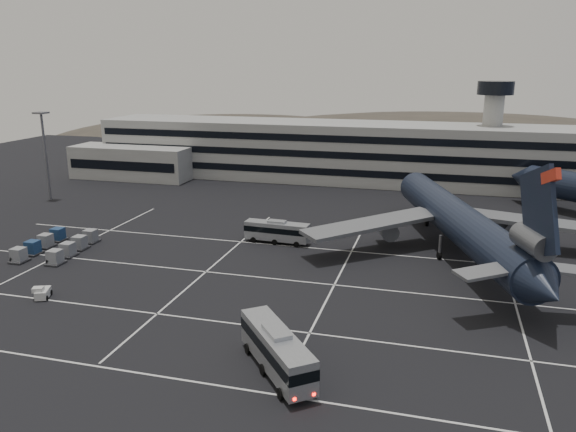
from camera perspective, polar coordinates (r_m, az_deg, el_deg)
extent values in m
plane|color=black|center=(73.03, -5.23, -7.19)|extent=(260.00, 260.00, 0.00)
cube|color=silver|center=(55.16, -13.54, -15.46)|extent=(90.00, 0.25, 0.01)
cube|color=silver|center=(64.59, -8.38, -10.40)|extent=(90.00, 0.25, 0.01)
cube|color=silver|center=(76.51, -4.18, -6.09)|extent=(90.00, 0.25, 0.01)
cube|color=silver|center=(89.04, -1.18, -2.95)|extent=(90.00, 0.25, 0.01)
cube|color=silver|center=(92.08, -21.67, -3.44)|extent=(0.25, 55.00, 0.01)
cube|color=silver|center=(80.33, -7.76, -5.14)|extent=(0.25, 55.00, 0.01)
cube|color=silver|center=(75.43, 5.02, -6.43)|extent=(0.25, 55.00, 0.01)
cube|color=silver|center=(75.07, 21.91, -7.64)|extent=(0.25, 55.00, 0.01)
cube|color=gray|center=(138.78, 5.21, 6.55)|extent=(120.00, 18.00, 14.00)
cube|color=black|center=(130.59, 4.45, 4.46)|extent=(118.00, 0.20, 1.60)
cube|color=black|center=(129.91, 4.49, 6.20)|extent=(118.00, 0.20, 1.60)
cube|color=black|center=(129.38, 4.52, 7.82)|extent=(118.00, 0.20, 1.60)
cube|color=gray|center=(145.66, -15.55, 5.27)|extent=(30.00, 10.00, 8.00)
cylinder|color=gray|center=(138.50, 19.91, 7.37)|extent=(4.40, 4.40, 22.00)
cylinder|color=black|center=(137.59, 20.35, 12.11)|extent=(8.00, 8.00, 3.00)
ellipsoid|color=#38332B|center=(250.75, -4.45, 6.39)|extent=(196.00, 140.00, 32.00)
ellipsoid|color=#38332B|center=(236.76, 16.61, 4.54)|extent=(252.00, 180.00, 44.00)
cylinder|color=slate|center=(127.45, -23.38, 5.51)|extent=(0.50, 0.50, 18.00)
cube|color=slate|center=(126.43, -23.81, 9.57)|extent=(2.40, 2.40, 0.35)
cylinder|color=black|center=(86.88, 16.93, -0.51)|extent=(20.31, 47.35, 5.60)
cone|color=black|center=(111.16, 12.50, 3.14)|extent=(6.73, 6.02, 5.60)
cone|color=black|center=(63.88, 24.80, -6.94)|extent=(6.35, 6.32, 5.04)
cube|color=black|center=(64.65, 24.13, 0.30)|extent=(3.43, 9.16, 10.97)
cube|color=red|center=(62.49, 25.15, 3.67)|extent=(1.53, 3.24, 2.24)
cylinder|color=#595B60|center=(65.92, 23.63, -2.36)|extent=(4.44, 6.54, 2.70)
cube|color=slate|center=(65.70, 19.82, -5.25)|extent=(8.10, 6.54, 0.87)
cube|color=slate|center=(69.33, 26.27, -4.89)|extent=(7.81, 3.99, 0.87)
cube|color=slate|center=(85.61, 8.55, -0.79)|extent=(20.35, 18.40, 1.75)
cylinder|color=#595B60|center=(89.52, 10.02, -1.28)|extent=(4.28, 6.07, 2.70)
cube|color=slate|center=(93.75, 23.71, -0.53)|extent=(22.32, 6.95, 1.75)
cylinder|color=#595B60|center=(95.51, 21.21, -1.05)|extent=(4.28, 6.07, 2.70)
cylinder|color=slate|center=(101.71, 13.97, 0.20)|extent=(0.44, 0.44, 3.00)
cylinder|color=black|center=(102.13, 13.91, -0.69)|extent=(0.82, 1.20, 1.10)
cylinder|color=slate|center=(84.88, 15.18, -2.86)|extent=(0.44, 0.44, 3.00)
cylinder|color=black|center=(85.39, 15.11, -3.91)|extent=(0.82, 1.20, 1.10)
cylinder|color=slate|center=(87.05, 19.20, -2.73)|extent=(0.44, 0.44, 3.00)
cylinder|color=black|center=(87.55, 19.11, -3.76)|extent=(0.82, 1.20, 1.10)
cone|color=black|center=(125.28, 22.57, 3.67)|extent=(7.08, 7.18, 5.60)
cube|color=gray|center=(53.17, -1.15, -13.42)|extent=(9.77, 11.28, 3.33)
cube|color=black|center=(52.98, -1.16, -13.04)|extent=(9.86, 11.36, 1.05)
cube|color=gray|center=(52.31, -1.17, -11.63)|extent=(3.46, 3.71, 0.39)
cylinder|color=black|center=(50.21, -0.77, -17.62)|extent=(0.94, 1.05, 1.07)
cylinder|color=black|center=(51.16, 2.24, -16.95)|extent=(0.94, 1.05, 1.07)
cylinder|color=black|center=(53.60, -2.57, -15.32)|extent=(0.94, 1.05, 1.07)
cylinder|color=black|center=(54.49, 0.25, -14.76)|extent=(0.94, 1.05, 1.07)
cylinder|color=black|center=(57.11, -4.12, -13.30)|extent=(0.94, 1.05, 1.07)
cylinder|color=black|center=(57.95, -1.46, -12.81)|extent=(0.94, 1.05, 1.07)
cube|color=#FF0C05|center=(48.69, 0.67, -18.12)|extent=(0.27, 0.24, 0.24)
cube|color=#FF0C05|center=(49.32, 2.66, -17.66)|extent=(0.27, 0.24, 0.24)
cube|color=gray|center=(89.51, -1.12, -1.55)|extent=(10.54, 2.99, 2.84)
cube|color=black|center=(89.41, -1.12, -1.34)|extent=(10.60, 3.05, 0.90)
cube|color=gray|center=(89.06, -1.13, -0.57)|extent=(2.93, 1.68, 0.33)
cylinder|color=black|center=(87.76, 0.86, -2.91)|extent=(0.93, 0.36, 0.91)
cylinder|color=black|center=(89.90, 1.33, -2.47)|extent=(0.93, 0.36, 0.91)
cylinder|color=black|center=(88.89, -1.38, -2.68)|extent=(0.93, 0.36, 0.91)
cylinder|color=black|center=(91.01, -0.86, -2.24)|extent=(0.93, 0.36, 0.91)
cylinder|color=black|center=(90.16, -3.56, -2.44)|extent=(0.93, 0.36, 0.91)
cylinder|color=black|center=(92.25, -3.00, -2.02)|extent=(0.93, 0.36, 0.91)
cube|color=beige|center=(75.48, -23.62, -7.20)|extent=(2.18, 2.81, 1.01)
cube|color=beige|center=(74.74, -23.80, -6.88)|extent=(1.53, 1.41, 0.56)
cylinder|color=black|center=(74.99, -24.25, -7.67)|extent=(0.47, 0.68, 0.63)
cylinder|color=black|center=(74.62, -23.33, -7.68)|extent=(0.47, 0.68, 0.63)
cylinder|color=black|center=(76.58, -23.85, -7.15)|extent=(0.47, 0.68, 0.63)
cylinder|color=black|center=(76.21, -22.96, -7.16)|extent=(0.47, 0.68, 0.63)
cube|color=#2D2D30|center=(90.30, -25.62, -4.12)|extent=(2.42, 2.72, 0.21)
cylinder|color=black|center=(90.32, -25.61, -4.16)|extent=(0.11, 0.23, 0.23)
cube|color=#95989D|center=(90.00, -25.69, -3.51)|extent=(1.95, 1.95, 1.82)
cube|color=#2D2D30|center=(87.23, -22.53, -4.42)|extent=(2.42, 2.72, 0.21)
cylinder|color=black|center=(87.25, -22.52, -4.47)|extent=(0.11, 0.23, 0.23)
cube|color=#95989D|center=(86.91, -22.60, -3.79)|extent=(1.95, 1.95, 1.82)
cube|color=#2D2D30|center=(92.96, -24.44, -3.45)|extent=(2.42, 2.72, 0.21)
cylinder|color=black|center=(92.98, -24.44, -3.49)|extent=(0.11, 0.23, 0.23)
cube|color=navy|center=(92.66, -24.51, -2.86)|extent=(1.95, 1.95, 1.82)
cube|color=#2D2D30|center=(89.97, -21.41, -3.72)|extent=(2.42, 2.72, 0.21)
cylinder|color=black|center=(89.99, -21.40, -3.76)|extent=(0.11, 0.23, 0.23)
cube|color=#95989D|center=(89.67, -21.47, -3.11)|extent=(1.95, 1.95, 1.82)
cube|color=#2D2D30|center=(95.66, -23.33, -2.83)|extent=(2.42, 2.72, 0.21)
cylinder|color=black|center=(95.68, -23.33, -2.86)|extent=(0.11, 0.23, 0.23)
cube|color=#95989D|center=(95.37, -23.40, -2.25)|extent=(1.95, 1.95, 1.82)
cube|color=#2D2D30|center=(92.76, -20.36, -3.06)|extent=(2.42, 2.72, 0.21)
cylinder|color=black|center=(92.78, -20.35, -3.10)|extent=(0.11, 0.23, 0.23)
cube|color=#95989D|center=(92.46, -20.41, -2.47)|extent=(1.95, 1.95, 1.82)
cube|color=#2D2D30|center=(98.40, -22.29, -2.23)|extent=(2.42, 2.72, 0.21)
cylinder|color=black|center=(98.42, -22.29, -2.27)|extent=(0.11, 0.23, 0.23)
cube|color=navy|center=(98.13, -22.35, -1.67)|extent=(1.95, 1.95, 1.82)
cube|color=#2D2D30|center=(95.59, -19.37, -2.44)|extent=(2.42, 2.72, 0.21)
cylinder|color=black|center=(95.61, -19.36, -2.48)|extent=(0.11, 0.23, 0.23)
cube|color=#95989D|center=(95.30, -19.42, -1.86)|extent=(1.95, 1.95, 1.82)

